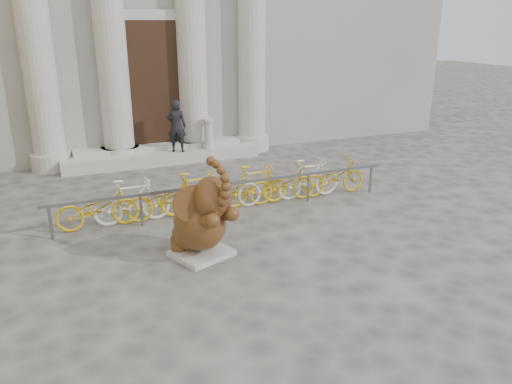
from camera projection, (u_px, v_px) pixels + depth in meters
name	position (u px, v px, depth m)	size (l,w,h in m)	color
ground	(301.00, 316.00, 7.42)	(80.00, 80.00, 0.00)	#474442
entrance_steps	(162.00, 156.00, 15.58)	(6.00, 1.20, 0.36)	#A8A59E
elephant_statue	(201.00, 220.00, 9.08)	(1.33, 1.56, 1.97)	#A8A59E
bike_rack	(226.00, 189.00, 11.48)	(8.00, 0.53, 1.00)	slate
pedestrian	(177.00, 126.00, 15.11)	(0.58, 0.38, 1.59)	black
balustrade_post	(209.00, 135.00, 15.64)	(0.39, 0.39, 0.95)	#A8A59E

